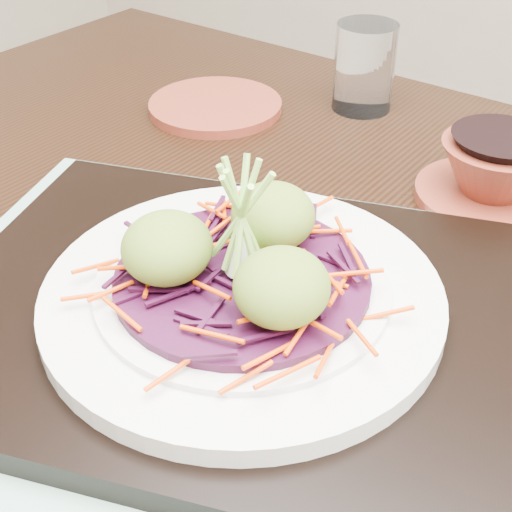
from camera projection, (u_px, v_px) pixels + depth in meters
The scene contains 11 objects.
dining_table at pixel (318, 382), 0.64m from camera, with size 1.41×1.04×0.82m.
placemat at pixel (243, 328), 0.53m from camera, with size 0.51×0.40×0.00m, color #85AC99.
serving_tray at pixel (243, 315), 0.52m from camera, with size 0.44×0.33×0.02m, color black.
white_plate at pixel (242, 294), 0.51m from camera, with size 0.29×0.29×0.02m.
cabbage_bed at pixel (242, 278), 0.50m from camera, with size 0.18×0.18×0.01m, color #360A29.
carrot_julienne at pixel (242, 268), 0.50m from camera, with size 0.22×0.22×0.01m, color #DF3F03, non-canonical shape.
guacamole_scoops at pixel (241, 249), 0.49m from camera, with size 0.16×0.14×0.05m.
scallion_garnish at pixel (241, 222), 0.47m from camera, with size 0.07×0.07×0.10m, color #8BC44E, non-canonical shape.
terracotta_side_plate at pixel (215, 106), 0.84m from camera, with size 0.16×0.16×0.01m, color maroon.
water_glass at pixel (364, 67), 0.82m from camera, with size 0.07×0.07×0.10m, color white.
terracotta_bowl_set at pixel (494, 176), 0.66m from camera, with size 0.19×0.19×0.06m.
Camera 1 is at (0.06, -0.38, 1.17)m, focal length 50.00 mm.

